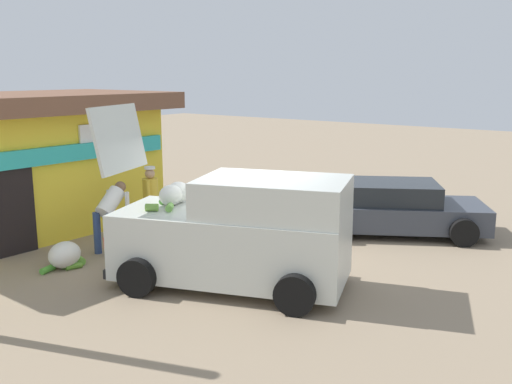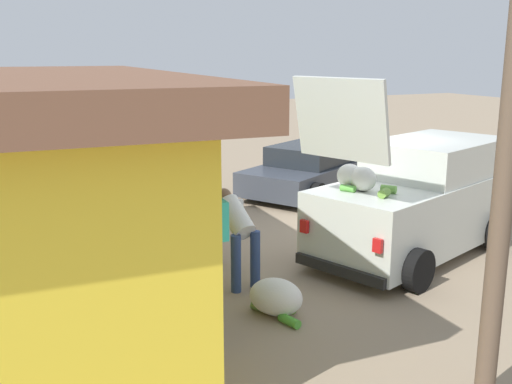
% 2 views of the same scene
% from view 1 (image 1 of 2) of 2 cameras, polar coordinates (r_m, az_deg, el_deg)
% --- Properties ---
extents(ground_plane, '(60.00, 60.00, 0.00)m').
position_cam_1_polar(ground_plane, '(11.38, -0.64, -6.92)').
color(ground_plane, gray).
extents(storefront_bar, '(6.96, 4.27, 3.16)m').
position_cam_1_polar(storefront_bar, '(14.33, -22.39, 2.89)').
color(storefront_bar, yellow).
rests_on(storefront_bar, ground_plane).
extents(delivery_van, '(3.06, 4.48, 3.08)m').
position_cam_1_polar(delivery_van, '(9.88, -1.67, -4.01)').
color(delivery_van, silver).
rests_on(delivery_van, ground_plane).
extents(parked_sedan, '(3.56, 4.41, 1.19)m').
position_cam_1_polar(parked_sedan, '(13.65, 13.33, -1.62)').
color(parked_sedan, '#383D47').
rests_on(parked_sedan, ground_plane).
extents(vendor_standing, '(0.49, 0.47, 1.62)m').
position_cam_1_polar(vendor_standing, '(12.92, -10.34, -0.58)').
color(vendor_standing, '#726047').
rests_on(vendor_standing, ground_plane).
extents(customer_bending, '(0.82, 0.61, 1.42)m').
position_cam_1_polar(customer_bending, '(12.16, -14.22, -1.74)').
color(customer_bending, navy).
rests_on(customer_bending, ground_plane).
extents(unloaded_banana_pile, '(1.02, 0.89, 0.49)m').
position_cam_1_polar(unloaded_banana_pile, '(11.62, -18.32, -5.97)').
color(unloaded_banana_pile, silver).
rests_on(unloaded_banana_pile, ground_plane).
extents(paint_bucket, '(0.28, 0.28, 0.33)m').
position_cam_1_polar(paint_bucket, '(13.45, -8.31, -3.35)').
color(paint_bucket, '#BF3F33').
rests_on(paint_bucket, ground_plane).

